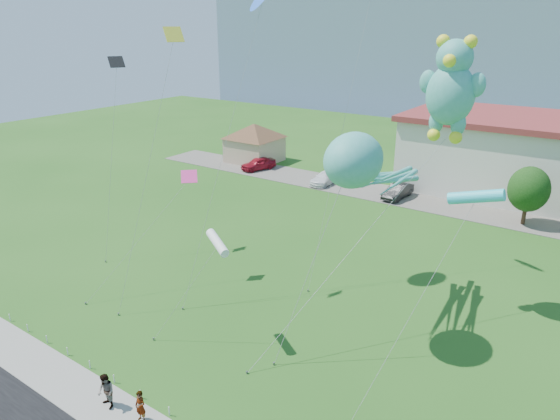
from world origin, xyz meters
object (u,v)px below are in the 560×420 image
Objects in this scene: parked_car_red at (258,163)px; octopus_kite at (364,169)px; pedestrian_right at (106,391)px; teddy_bear_kite at (451,87)px; parked_car_white at (325,178)px; pedestrian_left at (140,406)px; parked_car_black at (398,191)px; pavilion at (254,139)px.

octopus_kite is (25.72, -24.30, 8.99)m from parked_car_red.
pedestrian_right is at bearing -116.03° from octopus_kite.
teddy_bear_kite reaches higher than octopus_kite.
parked_car_red reaches higher than parked_car_white.
pedestrian_right is at bearing -171.83° from pedestrian_left.
teddy_bear_kite is (9.66, -18.59, 13.07)m from parked_car_black.
teddy_bear_kite is at bearing 75.35° from pedestrian_right.
parked_car_white is at bearing 115.70° from pedestrian_right.
pedestrian_right reaches higher than parked_car_red.
parked_car_black is at bearing 18.25° from parked_car_red.
teddy_bear_kite is (18.43, -18.58, 13.15)m from parked_car_white.
parked_car_white is at bearing 105.94° from pedestrian_left.
pedestrian_right reaches higher than parked_car_black.
parked_car_red is 0.27× the size of teddy_bear_kite.
octopus_kite is (15.80, -23.85, 9.09)m from parked_car_white.
pedestrian_right is 37.06m from parked_car_black.
parked_car_red is 0.38× the size of octopus_kite.
teddy_bear_kite reaches higher than pedestrian_right.
parked_car_red is 0.99× the size of parked_car_black.
octopus_kite is 0.72× the size of teddy_bear_kite.
octopus_kite is at bearing -43.71° from pavilion.
octopus_kite is (6.44, 13.19, 8.83)m from pedestrian_right.
parked_car_white is 30.02m from octopus_kite.
parked_car_white is 0.39× the size of octopus_kite.
pavilion is at bearing 144.71° from teddy_bear_kite.
pavilion reaches higher than pedestrian_left.
pedestrian_left is at bearing -81.97° from parked_car_black.
teddy_bear_kite is (9.07, 18.46, 12.89)m from pedestrian_right.
pedestrian_left reaches higher than parked_car_black.
pavilion is 2.00× the size of parked_car_black.
pavilion is at bearing 174.61° from parked_car_black.
pavilion is 5.74× the size of pedestrian_left.
octopus_kite is at bearing -23.77° from parked_car_red.
octopus_kite reaches higher than pedestrian_right.
parked_car_black reaches higher than parked_car_white.
teddy_bear_kite reaches higher than pavilion.
octopus_kite is (7.03, -23.86, 9.01)m from parked_car_black.
pedestrian_left is at bearing -72.21° from parked_car_white.
parked_car_black is 24.70m from teddy_bear_kite.
parked_car_black is (8.77, 0.01, 0.07)m from parked_car_white.
pedestrian_right is 0.39× the size of parked_car_black.
octopus_kite is 7.15m from teddy_bear_kite.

